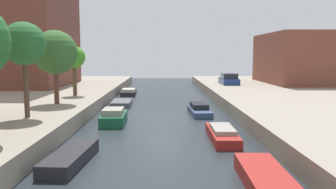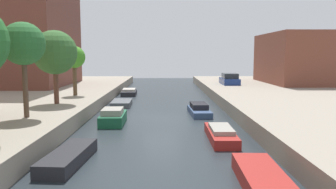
{
  "view_description": "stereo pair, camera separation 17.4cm",
  "coord_description": "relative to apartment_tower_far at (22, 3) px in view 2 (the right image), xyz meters",
  "views": [
    {
      "loc": [
        0.08,
        -23.42,
        4.46
      ],
      "look_at": [
        0.55,
        5.78,
        1.02
      ],
      "focal_mm": 35.75,
      "sensor_mm": 36.0,
      "label": 1
    },
    {
      "loc": [
        0.25,
        -23.42,
        4.46
      ],
      "look_at": [
        0.55,
        5.78,
        1.02
      ],
      "focal_mm": 35.75,
      "sensor_mm": 36.0,
      "label": 2
    }
  ],
  "objects": [
    {
      "name": "low_block_right",
      "position": [
        34.0,
        2.53,
        -6.28
      ],
      "size": [
        10.0,
        12.45,
        6.15
      ],
      "primitive_type": "cube",
      "color": "brown",
      "rests_on": "quay_right"
    },
    {
      "name": "ground_plane",
      "position": [
        16.0,
        -15.69,
        -10.35
      ],
      "size": [
        84.0,
        84.0,
        0.0
      ],
      "primitive_type": "plane",
      "color": "#232B30"
    },
    {
      "name": "moored_boat_right_3",
      "position": [
        18.86,
        -14.18,
        -10.01
      ],
      "size": [
        1.55,
        4.12,
        0.84
      ],
      "color": "#33476B",
      "rests_on": "ground_plane"
    },
    {
      "name": "street_tree_3",
      "position": [
        8.5,
        -15.3,
        -5.72
      ],
      "size": [
        3.11,
        3.11,
        5.21
      ],
      "color": "brown",
      "rests_on": "quay_left"
    },
    {
      "name": "moored_boat_left_4",
      "position": [
        12.23,
        -1.47,
        -10.06
      ],
      "size": [
        1.74,
        4.0,
        0.69
      ],
      "color": "#232328",
      "rests_on": "ground_plane"
    },
    {
      "name": "moored_boat_left_2",
      "position": [
        12.88,
        -17.62,
        -9.91
      ],
      "size": [
        1.53,
        3.34,
        1.04
      ],
      "color": "#195638",
      "rests_on": "ground_plane"
    },
    {
      "name": "moored_boat_right_2",
      "position": [
        19.23,
        -21.83,
        -10.04
      ],
      "size": [
        1.32,
        4.35,
        0.72
      ],
      "color": "maroon",
      "rests_on": "ground_plane"
    },
    {
      "name": "street_tree_4",
      "position": [
        8.5,
        -10.27,
        -6.14
      ],
      "size": [
        1.88,
        1.88,
        4.24
      ],
      "color": "brown",
      "rests_on": "quay_left"
    },
    {
      "name": "moored_boat_left_3",
      "position": [
        12.43,
        -9.67,
        -10.13
      ],
      "size": [
        1.74,
        3.51,
        0.45
      ],
      "color": "#4C5156",
      "rests_on": "ground_plane"
    },
    {
      "name": "street_tree_2",
      "position": [
        8.5,
        -20.55,
        -5.31
      ],
      "size": [
        2.37,
        2.37,
        5.27
      ],
      "color": "#503C2E",
      "rests_on": "quay_left"
    },
    {
      "name": "moored_boat_left_1",
      "position": [
        12.28,
        -25.66,
        -10.08
      ],
      "size": [
        1.57,
        4.21,
        0.55
      ],
      "color": "#232328",
      "rests_on": "ground_plane"
    },
    {
      "name": "apartment_tower_far",
      "position": [
        0.0,
        0.0,
        0.0
      ],
      "size": [
        10.0,
        13.11,
        18.71
      ],
      "primitive_type": "cube",
      "color": "brown",
      "rests_on": "quay_left"
    },
    {
      "name": "moored_boat_right_1",
      "position": [
        19.56,
        -28.15,
        -10.06
      ],
      "size": [
        1.54,
        3.98,
        0.58
      ],
      "color": "maroon",
      "rests_on": "ground_plane"
    },
    {
      "name": "parked_car",
      "position": [
        24.04,
        0.81,
        -8.81
      ],
      "size": [
        1.96,
        4.34,
        1.32
      ],
      "color": "navy",
      "rests_on": "quay_right"
    }
  ]
}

